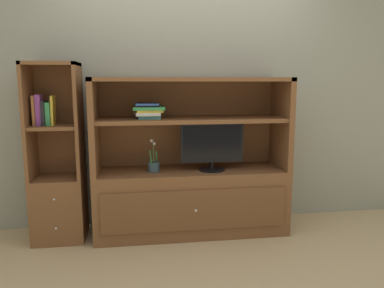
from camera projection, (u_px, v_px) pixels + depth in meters
name	position (u px, v px, depth m)	size (l,w,h in m)	color
ground_plane	(198.00, 249.00, 3.21)	(8.00, 8.00, 0.00)	tan
painted_rear_wall	(186.00, 83.00, 3.71)	(6.00, 0.10, 2.80)	gray
media_console	(191.00, 184.00, 3.53)	(1.78, 0.56, 1.45)	brown
tv_monitor	(212.00, 146.00, 3.43)	(0.58, 0.24, 0.43)	black
potted_plant	(154.00, 165.00, 3.41)	(0.11, 0.11, 0.30)	#384C56
magazine_stack	(148.00, 110.00, 3.35)	(0.28, 0.34, 0.14)	teal
bookshelf_tall	(58.00, 182.00, 3.35)	(0.45, 0.39, 1.58)	brown
upright_book_row	(44.00, 112.00, 3.22)	(0.17, 0.15, 0.27)	#A56638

